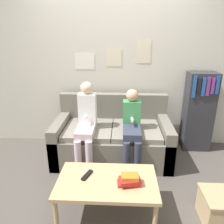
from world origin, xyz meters
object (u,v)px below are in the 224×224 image
at_px(tv_remote, 87,175).
at_px(storage_box, 222,208).
at_px(coffee_table, 107,184).
at_px(person_left, 86,121).
at_px(person_right, 132,126).
at_px(couch, 112,138).
at_px(bookshelf, 198,112).

bearing_deg(tv_remote, storage_box, 17.59).
relative_size(coffee_table, storage_box, 2.47).
distance_m(person_left, person_right, 0.61).
bearing_deg(couch, person_right, -39.40).
distance_m(couch, person_left, 0.53).
xyz_separation_m(person_right, storage_box, (0.86, -0.94, -0.45)).
distance_m(person_right, tv_remote, 0.99).
height_order(bookshelf, storage_box, bookshelf).
bearing_deg(storage_box, couch, 134.00).
bearing_deg(person_right, coffee_table, -106.61).
height_order(person_right, tv_remote, person_right).
bearing_deg(person_right, person_left, 178.67).
xyz_separation_m(couch, storage_box, (1.12, -1.16, -0.14)).
height_order(tv_remote, bookshelf, bookshelf).
distance_m(coffee_table, person_left, 1.02).
bearing_deg(storage_box, coffee_table, 177.99).
xyz_separation_m(couch, person_left, (-0.34, -0.21, 0.35)).
height_order(coffee_table, storage_box, coffee_table).
height_order(person_left, storage_box, person_left).
distance_m(tv_remote, storage_box, 1.36).
bearing_deg(person_left, bookshelf, 18.11).
bearing_deg(couch, storage_box, -46.00).
xyz_separation_m(person_left, bookshelf, (1.65, 0.54, -0.03)).
height_order(couch, storage_box, couch).
height_order(couch, tv_remote, couch).
relative_size(couch, person_left, 1.43).
xyz_separation_m(tv_remote, bookshelf, (1.52, 1.40, 0.20)).
relative_size(coffee_table, tv_remote, 5.65).
xyz_separation_m(person_right, bookshelf, (1.04, 0.56, 0.02)).
distance_m(coffee_table, storage_box, 1.15).
bearing_deg(coffee_table, couch, 89.92).
bearing_deg(person_right, bookshelf, 28.01).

